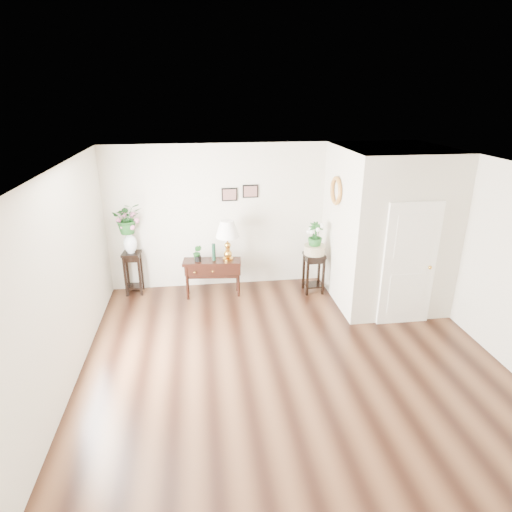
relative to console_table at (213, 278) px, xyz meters
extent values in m
cube|color=brown|center=(1.04, -2.24, -0.36)|extent=(6.00, 5.50, 0.02)
cube|color=white|center=(1.04, -2.24, 2.44)|extent=(6.00, 5.50, 0.02)
cube|color=silver|center=(1.04, 0.51, 1.04)|extent=(6.00, 0.02, 2.80)
cube|color=silver|center=(1.04, -4.99, 1.04)|extent=(6.00, 0.02, 2.80)
cube|color=silver|center=(-1.96, -2.24, 1.04)|extent=(0.02, 5.50, 2.80)
cube|color=silver|center=(4.04, -2.24, 1.04)|extent=(0.02, 5.50, 2.80)
cube|color=silver|center=(3.14, -0.46, 1.04)|extent=(1.80, 1.95, 2.80)
cube|color=white|center=(3.14, -1.46, 0.69)|extent=(0.90, 0.05, 2.10)
cube|color=black|center=(0.39, 0.49, 1.49)|extent=(0.30, 0.02, 0.25)
cube|color=black|center=(0.79, 0.49, 1.54)|extent=(0.30, 0.02, 0.25)
torus|color=#C28429|center=(2.20, -0.34, 1.69)|extent=(0.07, 0.51, 0.51)
cube|color=black|center=(0.00, 0.00, 0.00)|extent=(1.11, 0.47, 0.72)
cube|color=gold|center=(0.30, 0.00, 0.71)|extent=(0.58, 0.58, 0.77)
cylinder|color=black|center=(0.04, 0.00, 0.53)|extent=(0.07, 0.07, 0.33)
imported|color=#1A501D|center=(-0.26, 0.00, 0.51)|extent=(0.20, 0.18, 0.30)
cube|color=black|center=(-1.50, 0.31, 0.06)|extent=(0.36, 0.36, 0.84)
imported|color=#1A501D|center=(-1.50, 0.31, 1.17)|extent=(0.62, 0.57, 0.58)
cube|color=black|center=(1.94, -0.09, 0.03)|extent=(0.39, 0.39, 0.78)
cylinder|color=beige|center=(1.94, -0.09, 0.50)|extent=(0.41, 0.41, 0.18)
imported|color=#1A501D|center=(1.94, -0.09, 0.79)|extent=(0.30, 0.30, 0.50)
camera|label=1|loc=(-0.18, -7.47, 3.33)|focal=30.00mm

